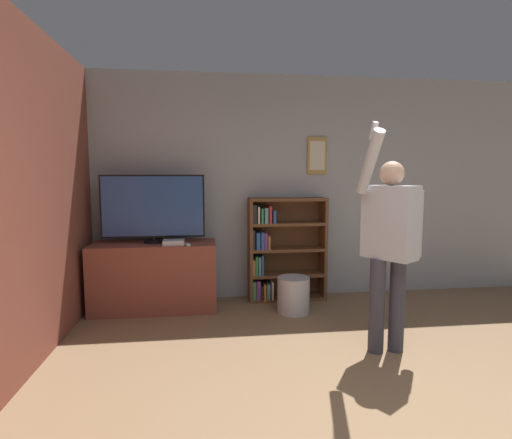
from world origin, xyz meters
The scene contains 9 objects.
wall_back centered at (0.00, 3.23, 1.35)m, with size 6.91×0.09×2.70m.
wall_side_brick centered at (-2.48, 1.60, 1.35)m, with size 0.06×4.80×2.70m.
tv_ledge centered at (-1.71, 2.85, 0.38)m, with size 1.36×0.53×0.75m.
television centered at (-1.71, 2.88, 1.15)m, with size 1.13×0.22×0.76m.
game_console centered at (-1.48, 2.72, 0.78)m, with size 0.23×0.17×0.05m.
remote_loose centered at (-1.34, 2.67, 0.76)m, with size 0.09×0.14×0.02m.
bookshelf centered at (-0.25, 3.05, 0.61)m, with size 0.93×0.28×1.24m.
person centered at (0.38, 1.49, 0.98)m, with size 0.57×0.55×1.91m.
waste_bin centered at (-0.19, 2.55, 0.20)m, with size 0.35×0.35×0.39m.
Camera 1 is at (-1.13, -1.63, 1.50)m, focal length 28.00 mm.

